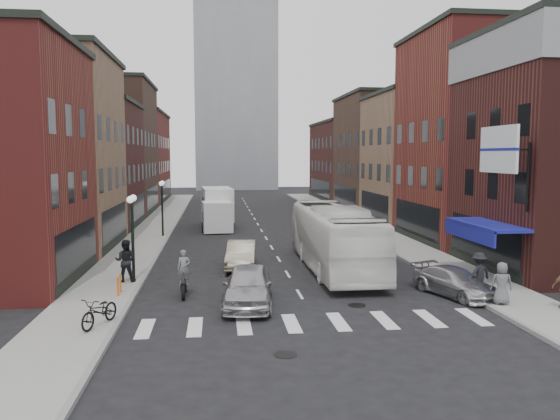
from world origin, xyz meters
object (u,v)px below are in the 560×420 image
object	(u,v)px
motorcycle_rider	(184,275)
box_truck	(217,209)
streetlamp_near	(132,221)
bike_rack	(119,285)
ped_right_a	(479,273)
sedan_left_near	(248,286)
ped_left_solo	(125,261)
billboard_sign	(500,151)
transit_bus	(334,238)
streetlamp_far	(162,198)
parked_bicycle	(100,311)
ped_right_c	(502,283)
sedan_left_far	(241,255)
curb_car	(455,282)

from	to	relation	value
motorcycle_rider	box_truck	bearing A→B (deg)	87.28
streetlamp_near	bike_rack	size ratio (longest dim) A/B	5.14
bike_rack	ped_right_a	xyz separation A→B (m)	(15.00, -1.63, 0.48)
sedan_left_near	ped_left_solo	distance (m)	6.82
billboard_sign	streetlamp_near	size ratio (longest dim) A/B	0.90
box_truck	ped_left_solo	distance (m)	19.55
bike_rack	sedan_left_near	bearing A→B (deg)	-18.74
transit_bus	streetlamp_far	bearing A→B (deg)	129.94
parked_bicycle	box_truck	bearing A→B (deg)	103.99
motorcycle_rider	ped_right_c	bearing A→B (deg)	-13.48
billboard_sign	ped_right_c	distance (m)	5.82
motorcycle_rider	sedan_left_far	world-z (taller)	motorcycle_rider
billboard_sign	parked_bicycle	size ratio (longest dim) A/B	1.89
sedan_left_far	parked_bicycle	bearing A→B (deg)	-112.69
billboard_sign	streetlamp_near	bearing A→B (deg)	167.65
bike_rack	box_truck	world-z (taller)	box_truck
streetlamp_far	curb_car	size ratio (longest dim) A/B	1.00
billboard_sign	ped_left_solo	xyz separation A→B (m)	(-16.29, 3.15, -5.01)
transit_bus	ped_right_a	bearing A→B (deg)	-52.16
sedan_left_near	ped_left_solo	bearing A→B (deg)	148.44
streetlamp_far	parked_bicycle	size ratio (longest dim) A/B	2.09
bike_rack	motorcycle_rider	size ratio (longest dim) A/B	0.40
bike_rack	ped_left_solo	world-z (taller)	ped_left_solo
parked_bicycle	ped_right_a	distance (m)	15.14
streetlamp_near	motorcycle_rider	bearing A→B (deg)	-47.85
bike_rack	streetlamp_near	bearing A→B (deg)	85.76
streetlamp_far	ped_left_solo	xyz separation A→B (m)	(-0.30, -14.35, -1.78)
streetlamp_near	ped_right_c	size ratio (longest dim) A/B	2.46
curb_car	parked_bicycle	distance (m)	14.31
bike_rack	sedan_left_far	xyz separation A→B (m)	(5.36, 5.58, 0.15)
streetlamp_far	ped_right_c	world-z (taller)	streetlamp_far
box_truck	streetlamp_near	bearing A→B (deg)	-106.98
parked_bicycle	sedan_left_near	bearing A→B (deg)	48.38
motorcycle_rider	transit_bus	distance (m)	8.87
ped_left_solo	streetlamp_near	bearing A→B (deg)	-125.83
transit_bus	motorcycle_rider	bearing A→B (deg)	-147.47
sedan_left_far	ped_right_c	distance (m)	13.18
streetlamp_near	parked_bicycle	world-z (taller)	streetlamp_near
streetlamp_far	bike_rack	world-z (taller)	streetlamp_far
ped_right_a	sedan_left_far	bearing A→B (deg)	-55.61
sedan_left_far	curb_car	bearing A→B (deg)	-32.83
billboard_sign	sedan_left_far	size ratio (longest dim) A/B	0.88
ped_left_solo	ped_right_c	xyz separation A→B (m)	(15.22, -5.63, -0.14)
streetlamp_near	streetlamp_far	xyz separation A→B (m)	(0.00, 14.00, 0.00)
ped_right_a	curb_car	bearing A→B (deg)	-38.84
ped_left_solo	ped_right_c	distance (m)	16.23
billboard_sign	streetlamp_near	distance (m)	16.68
curb_car	billboard_sign	bearing A→B (deg)	-5.70
ped_right_c	box_truck	bearing A→B (deg)	-51.29
curb_car	ped_right_a	distance (m)	1.05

